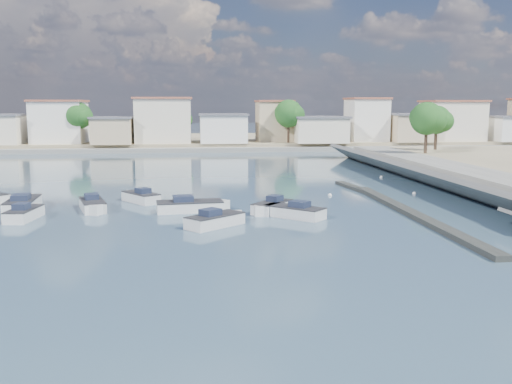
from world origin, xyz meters
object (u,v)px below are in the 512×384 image
motorboat_g (93,206)px  motorboat_h (193,207)px  motorboat_a (25,214)px  motorboat_f (140,198)px  motorboat_b (217,221)px  motorboat_e (24,204)px  motorboat_d (271,208)px  motorboat_c (291,212)px

motorboat_g → motorboat_h: same height
motorboat_h → motorboat_a: bearing=-171.8°
motorboat_a → motorboat_g: 5.20m
motorboat_f → motorboat_h: bearing=-47.1°
motorboat_b → motorboat_e: bearing=151.1°
motorboat_d → motorboat_f: same height
motorboat_b → motorboat_h: 5.92m
motorboat_a → motorboat_f: 10.17m
motorboat_e → motorboat_h: size_ratio=1.01×
motorboat_d → motorboat_g: (-13.89, 2.32, 0.00)m
motorboat_a → motorboat_f: same height
motorboat_g → motorboat_h: (7.91, -1.12, -0.00)m
motorboat_d → motorboat_h: 6.09m
motorboat_c → motorboat_g: 15.77m
motorboat_c → motorboat_e: 21.76m
motorboat_a → motorboat_e: same height
motorboat_e → motorboat_h: same height
motorboat_b → motorboat_f: (-6.29, 10.66, 0.00)m
motorboat_d → motorboat_c: bearing=-55.6°
motorboat_e → motorboat_b: bearing=-28.9°
motorboat_g → motorboat_d: bearing=-9.5°
motorboat_d → motorboat_h: bearing=168.7°
motorboat_e → motorboat_g: same height
motorboat_b → motorboat_e: same height
motorboat_g → motorboat_e: bearing=163.9°
motorboat_c → motorboat_d: size_ratio=1.15×
motorboat_a → motorboat_d: size_ratio=1.13×
motorboat_c → motorboat_h: size_ratio=0.78×
motorboat_a → motorboat_g: bearing=33.7°
motorboat_a → motorboat_g: (4.33, 2.89, 0.00)m
motorboat_c → motorboat_e: bearing=164.3°
motorboat_b → motorboat_g: bearing=144.6°
motorboat_b → motorboat_g: same height
motorboat_d → motorboat_e: size_ratio=0.67×
motorboat_a → motorboat_g: same height
motorboat_f → motorboat_g: 5.07m
motorboat_e → motorboat_h: 13.95m
motorboat_f → motorboat_g: same height
motorboat_e → motorboat_g: (5.76, -1.66, 0.00)m
motorboat_a → motorboat_c: 19.57m
motorboat_c → motorboat_h: (-7.28, 3.10, -0.00)m
motorboat_c → motorboat_f: bearing=145.9°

